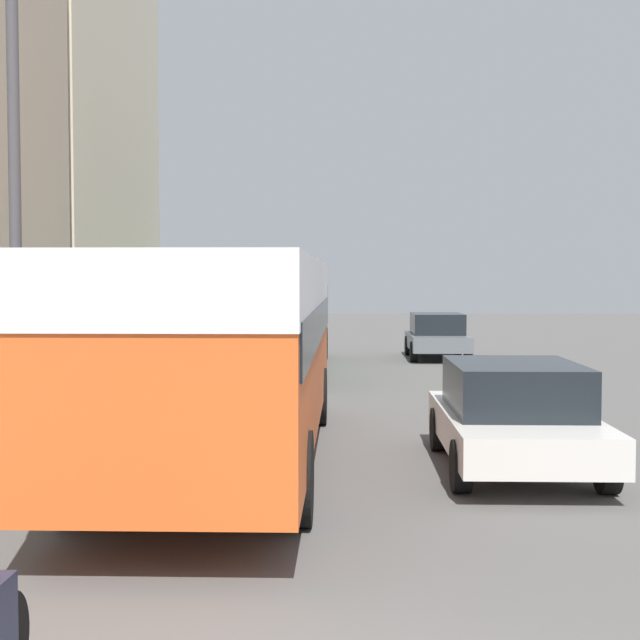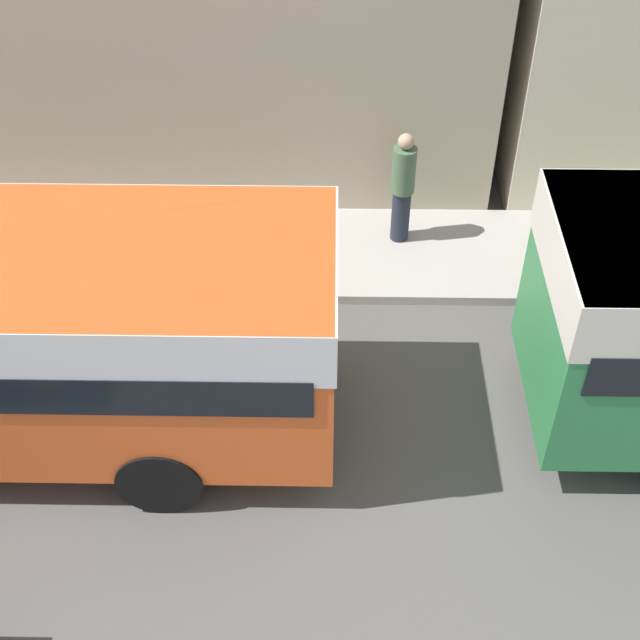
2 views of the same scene
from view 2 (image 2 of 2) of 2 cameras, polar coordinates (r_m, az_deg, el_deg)
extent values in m
cylinder|color=black|center=(11.99, -8.54, -1.03)|extent=(0.28, 1.00, 1.00)
cylinder|color=black|center=(10.45, -10.17, -9.88)|extent=(0.28, 1.00, 1.00)
cylinder|color=#232838|center=(13.88, 5.18, 6.74)|extent=(0.28, 0.28, 0.88)
cylinder|color=#4C6B4C|center=(13.43, 5.39, 9.53)|extent=(0.36, 0.36, 0.73)
sphere|color=tan|center=(13.17, 5.53, 11.30)|extent=(0.24, 0.24, 0.24)
camera|label=1|loc=(19.37, -63.80, -1.23)|focal=50.00mm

